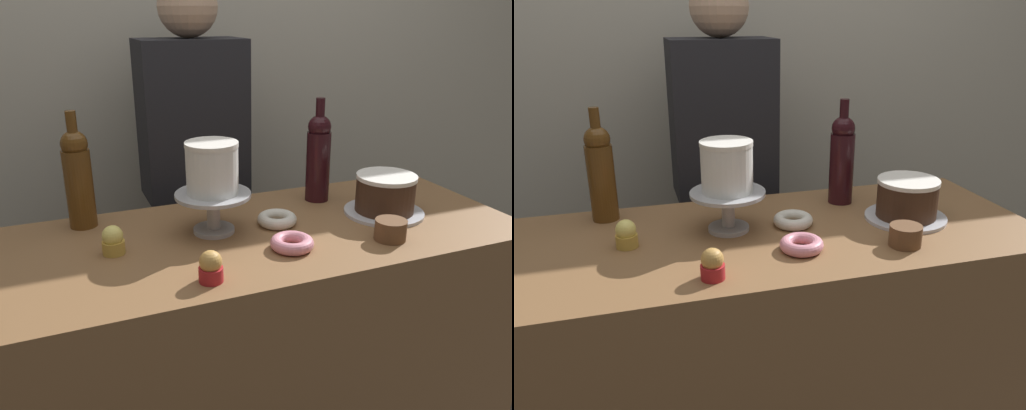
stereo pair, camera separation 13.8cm
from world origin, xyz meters
TOP-DOWN VIEW (x-y plane):
  - back_wall at (0.00, 0.88)m, footprint 6.00×0.05m
  - display_counter at (0.00, 0.00)m, footprint 1.49×0.60m
  - cake_stand_pedestal at (-0.11, 0.05)m, footprint 0.21×0.21m
  - white_layer_cake at (-0.11, 0.05)m, footprint 0.14×0.14m
  - silver_serving_platter at (0.41, -0.01)m, footprint 0.24×0.24m
  - chocolate_round_cake at (0.41, -0.01)m, footprint 0.18×0.18m
  - wine_bottle_amber at (-0.43, 0.23)m, footprint 0.08×0.08m
  - wine_bottle_dark_red at (0.28, 0.17)m, footprint 0.08×0.08m
  - cupcake_caramel at (-0.20, -0.22)m, footprint 0.06×0.06m
  - cupcake_lemon at (-0.38, 0.01)m, footprint 0.06×0.06m
  - donut_sugar at (0.08, 0.03)m, footprint 0.11×0.11m
  - donut_pink at (0.05, -0.13)m, footprint 0.11×0.11m
  - cookie_stack at (0.31, -0.18)m, footprint 0.08×0.08m
  - barista_figure at (-0.02, 0.55)m, footprint 0.36×0.22m

SIDE VIEW (x-z plane):
  - display_counter at x=0.00m, z-range 0.00..0.91m
  - barista_figure at x=-0.02m, z-range 0.04..1.64m
  - silver_serving_platter at x=0.41m, z-range 0.91..0.92m
  - donut_sugar at x=0.08m, z-range 0.91..0.95m
  - donut_pink at x=0.05m, z-range 0.91..0.95m
  - cookie_stack at x=0.31m, z-range 0.91..0.97m
  - cupcake_caramel at x=-0.20m, z-range 0.91..0.99m
  - cupcake_lemon at x=-0.38m, z-range 0.91..0.99m
  - chocolate_round_cake at x=0.41m, z-range 0.92..1.04m
  - cake_stand_pedestal at x=-0.11m, z-range 0.94..1.05m
  - wine_bottle_amber at x=-0.43m, z-range 0.90..1.22m
  - wine_bottle_dark_red at x=0.28m, z-range 0.90..1.22m
  - white_layer_cake at x=-0.11m, z-range 1.03..1.17m
  - back_wall at x=0.00m, z-range 0.00..2.60m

